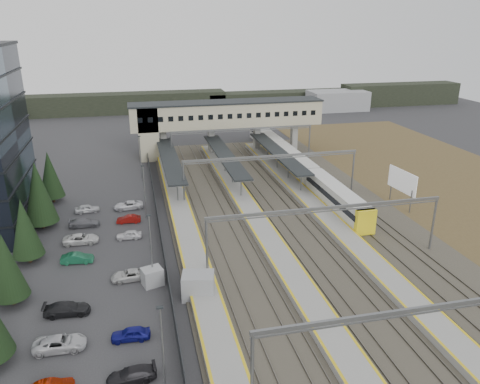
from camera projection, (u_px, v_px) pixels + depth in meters
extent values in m
plane|color=#2B2B2D|center=(213.00, 243.00, 60.20)|extent=(220.00, 220.00, 0.00)
cylinder|color=black|center=(13.00, 299.00, 47.12)|extent=(0.44, 0.44, 1.20)
cone|color=black|center=(7.00, 266.00, 45.80)|extent=(3.54, 3.54, 6.80)
cylinder|color=black|center=(30.00, 257.00, 55.35)|extent=(0.44, 0.44, 1.20)
cone|color=black|center=(25.00, 227.00, 54.00)|extent=(3.64, 3.64, 7.00)
cylinder|color=black|center=(43.00, 224.00, 64.49)|extent=(0.44, 0.44, 1.20)
cone|color=black|center=(38.00, 192.00, 62.88)|extent=(4.42, 4.42, 8.50)
cylinder|color=black|center=(53.00, 198.00, 73.63)|extent=(0.44, 0.44, 1.20)
cone|color=black|center=(50.00, 174.00, 72.25)|extent=(3.74, 3.74, 7.20)
imported|color=#BCBDC1|center=(60.00, 343.00, 40.59)|extent=(4.57, 2.24, 1.25)
imported|color=black|center=(67.00, 309.00, 45.43)|extent=(4.48, 2.01, 1.27)
imported|color=#175638|center=(77.00, 258.00, 55.13)|extent=(3.83, 1.65, 1.23)
imported|color=silver|center=(81.00, 239.00, 59.98)|extent=(4.48, 2.17, 1.23)
imported|color=#595A60|center=(84.00, 223.00, 64.82)|extent=(4.21, 1.76, 1.22)
imported|color=#BABBC0|center=(87.00, 209.00, 69.67)|extent=(3.68, 1.75, 1.22)
imported|color=black|center=(131.00, 375.00, 37.03)|extent=(4.07, 1.93, 1.14)
imported|color=navy|center=(131.00, 334.00, 41.87)|extent=(3.55, 1.60, 1.19)
imported|color=#B8B8B8|center=(130.00, 275.00, 51.57)|extent=(4.17, 2.08, 1.14)
imported|color=silver|center=(129.00, 235.00, 61.26)|extent=(3.36, 1.49, 1.13)
imported|color=maroon|center=(129.00, 219.00, 66.11)|extent=(3.43, 1.41, 1.11)
imported|color=silver|center=(128.00, 205.00, 70.94)|extent=(4.47, 2.27, 1.21)
cylinder|color=slate|center=(163.00, 354.00, 34.27)|extent=(0.16, 0.16, 8.00)
cube|color=black|center=(160.00, 307.00, 32.89)|extent=(0.50, 0.25, 0.15)
cylinder|color=slate|center=(151.00, 250.00, 49.81)|extent=(0.16, 0.16, 8.00)
cube|color=black|center=(149.00, 215.00, 48.43)|extent=(0.50, 0.25, 0.15)
cylinder|color=slate|center=(145.00, 193.00, 66.27)|extent=(0.16, 0.16, 8.00)
cube|color=black|center=(143.00, 166.00, 64.89)|extent=(0.50, 0.25, 0.15)
cylinder|color=slate|center=(141.00, 158.00, 82.73)|extent=(0.16, 0.16, 8.00)
cube|color=black|center=(139.00, 136.00, 81.34)|extent=(0.50, 0.25, 0.15)
cube|color=#26282B|center=(159.00, 225.00, 63.05)|extent=(0.08, 90.00, 2.00)
cube|color=gray|center=(198.00, 286.00, 48.00)|extent=(3.68, 3.01, 2.71)
cube|color=gray|center=(152.00, 277.00, 50.47)|extent=(2.54, 2.31, 1.94)
cube|color=#3C3930|center=(289.00, 219.00, 67.27)|extent=(34.00, 90.00, 0.20)
cube|color=#59544C|center=(202.00, 226.00, 64.52)|extent=(0.08, 90.00, 0.14)
cube|color=#59544C|center=(212.00, 225.00, 64.83)|extent=(0.08, 90.00, 0.14)
cube|color=#59544C|center=(230.00, 223.00, 65.37)|extent=(0.08, 90.00, 0.14)
cube|color=#59544C|center=(240.00, 222.00, 65.67)|extent=(0.08, 90.00, 0.14)
cube|color=#59544C|center=(271.00, 220.00, 66.63)|extent=(0.08, 90.00, 0.14)
cube|color=#59544C|center=(281.00, 219.00, 66.94)|extent=(0.08, 90.00, 0.14)
cube|color=#59544C|center=(298.00, 217.00, 67.48)|extent=(0.08, 90.00, 0.14)
cube|color=#59544C|center=(307.00, 216.00, 67.78)|extent=(0.08, 90.00, 0.14)
cube|color=#59544C|center=(336.00, 213.00, 68.74)|extent=(0.08, 90.00, 0.14)
cube|color=#59544C|center=(345.00, 213.00, 69.05)|extent=(0.08, 90.00, 0.14)
cube|color=#59544C|center=(361.00, 211.00, 69.59)|extent=(0.08, 90.00, 0.14)
cube|color=#59544C|center=(370.00, 210.00, 69.89)|extent=(0.08, 90.00, 0.14)
cube|color=gray|center=(185.00, 226.00, 63.98)|extent=(3.20, 82.00, 0.90)
cube|color=gold|center=(174.00, 224.00, 63.52)|extent=(0.25, 82.00, 0.02)
cube|color=gold|center=(195.00, 222.00, 64.13)|extent=(0.25, 82.00, 0.02)
cube|color=gray|center=(256.00, 220.00, 66.09)|extent=(3.20, 82.00, 0.90)
cube|color=gold|center=(246.00, 218.00, 65.63)|extent=(0.25, 82.00, 0.02)
cube|color=gold|center=(265.00, 216.00, 66.24)|extent=(0.25, 82.00, 0.02)
cube|color=gray|center=(322.00, 214.00, 68.20)|extent=(3.20, 82.00, 0.90)
cube|color=gold|center=(313.00, 212.00, 67.74)|extent=(0.25, 82.00, 0.02)
cube|color=gold|center=(331.00, 210.00, 68.35)|extent=(0.25, 82.00, 0.02)
cube|color=black|center=(170.00, 158.00, 82.87)|extent=(3.00, 30.00, 0.25)
cube|color=slate|center=(170.00, 159.00, 82.92)|extent=(3.10, 30.00, 0.12)
cylinder|color=slate|center=(178.00, 191.00, 71.54)|extent=(0.20, 0.20, 3.10)
cylinder|color=slate|center=(174.00, 178.00, 77.48)|extent=(0.20, 0.20, 3.10)
cylinder|color=slate|center=(170.00, 167.00, 83.42)|extent=(0.20, 0.20, 3.10)
cylinder|color=slate|center=(167.00, 157.00, 89.36)|extent=(0.20, 0.20, 3.10)
cylinder|color=slate|center=(164.00, 148.00, 95.31)|extent=(0.20, 0.20, 3.10)
cube|color=black|center=(225.00, 155.00, 84.98)|extent=(3.00, 30.00, 0.25)
cube|color=slate|center=(225.00, 156.00, 85.03)|extent=(3.10, 30.00, 0.12)
cylinder|color=slate|center=(241.00, 186.00, 73.65)|extent=(0.20, 0.20, 3.10)
cylinder|color=slate|center=(232.00, 174.00, 79.59)|extent=(0.20, 0.20, 3.10)
cylinder|color=slate|center=(225.00, 163.00, 85.53)|extent=(0.20, 0.20, 3.10)
cylinder|color=slate|center=(219.00, 154.00, 91.48)|extent=(0.20, 0.20, 3.10)
cylinder|color=slate|center=(213.00, 146.00, 97.42)|extent=(0.20, 0.20, 3.10)
cube|color=black|center=(277.00, 151.00, 87.09)|extent=(3.00, 30.00, 0.25)
cube|color=slate|center=(277.00, 152.00, 87.14)|extent=(3.10, 30.00, 0.12)
cylinder|color=slate|center=(301.00, 182.00, 75.76)|extent=(0.20, 0.20, 3.10)
cylinder|color=slate|center=(288.00, 170.00, 81.70)|extent=(0.20, 0.20, 3.10)
cylinder|color=slate|center=(277.00, 160.00, 87.64)|extent=(0.20, 0.20, 3.10)
cylinder|color=slate|center=(268.00, 151.00, 93.59)|extent=(0.20, 0.20, 3.10)
cylinder|color=slate|center=(259.00, 143.00, 99.53)|extent=(0.20, 0.20, 3.10)
cube|color=#AFA78B|center=(227.00, 114.00, 97.88)|extent=(40.00, 6.00, 5.00)
cube|color=black|center=(227.00, 102.00, 97.00)|extent=(40.40, 6.40, 0.30)
cube|color=#AFA78B|center=(148.00, 132.00, 95.43)|extent=(4.00, 6.00, 11.00)
cube|color=black|center=(140.00, 120.00, 91.28)|extent=(1.00, 0.06, 1.00)
cube|color=black|center=(150.00, 120.00, 91.70)|extent=(1.00, 0.06, 1.00)
cube|color=black|center=(161.00, 119.00, 92.13)|extent=(1.00, 0.06, 1.00)
cube|color=black|center=(171.00, 119.00, 92.55)|extent=(1.00, 0.06, 1.00)
cube|color=black|center=(181.00, 119.00, 92.97)|extent=(1.00, 0.06, 1.00)
cube|color=black|center=(191.00, 118.00, 93.39)|extent=(1.00, 0.06, 1.00)
cube|color=black|center=(201.00, 118.00, 93.82)|extent=(1.00, 0.06, 1.00)
cube|color=black|center=(211.00, 117.00, 94.24)|extent=(1.00, 0.06, 1.00)
cube|color=black|center=(220.00, 117.00, 94.66)|extent=(1.00, 0.06, 1.00)
cube|color=black|center=(230.00, 116.00, 95.08)|extent=(1.00, 0.06, 1.00)
cube|color=black|center=(240.00, 116.00, 95.50)|extent=(1.00, 0.06, 1.00)
cube|color=black|center=(249.00, 116.00, 95.93)|extent=(1.00, 0.06, 1.00)
cube|color=black|center=(258.00, 115.00, 96.35)|extent=(1.00, 0.06, 1.00)
cube|color=black|center=(268.00, 115.00, 96.77)|extent=(1.00, 0.06, 1.00)
cube|color=black|center=(277.00, 114.00, 97.19)|extent=(1.00, 0.06, 1.00)
cube|color=black|center=(286.00, 114.00, 97.62)|extent=(1.00, 0.06, 1.00)
cube|color=black|center=(295.00, 113.00, 98.04)|extent=(1.00, 0.06, 1.00)
cube|color=black|center=(304.00, 113.00, 98.46)|extent=(1.00, 0.06, 1.00)
cube|color=black|center=(313.00, 113.00, 98.88)|extent=(1.00, 0.06, 1.00)
cube|color=gray|center=(156.00, 144.00, 96.61)|extent=(1.20, 1.60, 6.00)
cube|color=gray|center=(164.00, 143.00, 96.93)|extent=(1.20, 1.60, 6.00)
cube|color=gray|center=(211.00, 141.00, 99.04)|extent=(1.20, 1.60, 6.00)
cube|color=gray|center=(257.00, 138.00, 101.15)|extent=(1.20, 1.60, 6.00)
cube|color=gray|center=(294.00, 136.00, 102.95)|extent=(1.20, 1.60, 6.00)
cylinder|color=slate|center=(252.00, 375.00, 32.97)|extent=(0.28, 0.28, 7.00)
cube|color=slate|center=(435.00, 307.00, 34.71)|extent=(28.40, 0.25, 0.35)
cube|color=slate|center=(434.00, 311.00, 34.85)|extent=(28.40, 0.12, 0.12)
cylinder|color=slate|center=(207.00, 248.00, 51.25)|extent=(0.28, 0.28, 7.00)
cylinder|color=slate|center=(433.00, 225.00, 57.16)|extent=(0.28, 0.28, 7.00)
cube|color=slate|center=(328.00, 208.00, 53.00)|extent=(28.40, 0.25, 0.35)
cube|color=slate|center=(328.00, 211.00, 53.14)|extent=(28.40, 0.12, 0.12)
cylinder|color=slate|center=(184.00, 184.00, 71.37)|extent=(0.28, 0.28, 7.00)
cylinder|color=slate|center=(353.00, 171.00, 77.28)|extent=(0.28, 0.28, 7.00)
cube|color=slate|center=(272.00, 156.00, 73.11)|extent=(28.40, 0.25, 0.35)
cube|color=slate|center=(272.00, 159.00, 73.25)|extent=(28.40, 0.12, 0.12)
cylinder|color=slate|center=(172.00, 150.00, 89.65)|extent=(0.28, 0.28, 7.00)
cylinder|color=slate|center=(309.00, 142.00, 95.57)|extent=(0.28, 0.28, 7.00)
cube|color=slate|center=(243.00, 129.00, 91.40)|extent=(28.40, 0.25, 0.35)
cube|color=slate|center=(243.00, 131.00, 91.54)|extent=(28.40, 0.12, 0.12)
cube|color=silver|center=(336.00, 198.00, 69.98)|extent=(2.69, 18.62, 3.46)
cube|color=black|center=(337.00, 195.00, 69.85)|extent=(2.75, 18.02, 0.86)
cube|color=slate|center=(336.00, 207.00, 70.50)|extent=(2.31, 17.22, 0.48)
cube|color=silver|center=(294.00, 162.00, 87.56)|extent=(2.69, 18.62, 3.46)
cube|color=black|center=(294.00, 160.00, 87.42)|extent=(2.75, 18.02, 0.86)
cube|color=slate|center=(294.00, 170.00, 88.07)|extent=(2.31, 17.22, 0.48)
cube|color=silver|center=(266.00, 138.00, 105.13)|extent=(2.69, 18.62, 3.46)
cube|color=black|center=(266.00, 137.00, 105.00)|extent=(2.75, 18.02, 0.86)
cube|color=slate|center=(266.00, 145.00, 105.64)|extent=(2.31, 17.22, 0.48)
cube|color=yellow|center=(365.00, 222.00, 61.56)|extent=(2.71, 0.90, 3.46)
cylinder|color=slate|center=(411.00, 202.00, 69.05)|extent=(0.20, 0.20, 3.54)
cylinder|color=slate|center=(391.00, 189.00, 74.21)|extent=(0.20, 0.20, 3.54)
cube|color=silver|center=(402.00, 181.00, 70.82)|extent=(0.76, 6.63, 3.32)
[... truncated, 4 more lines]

